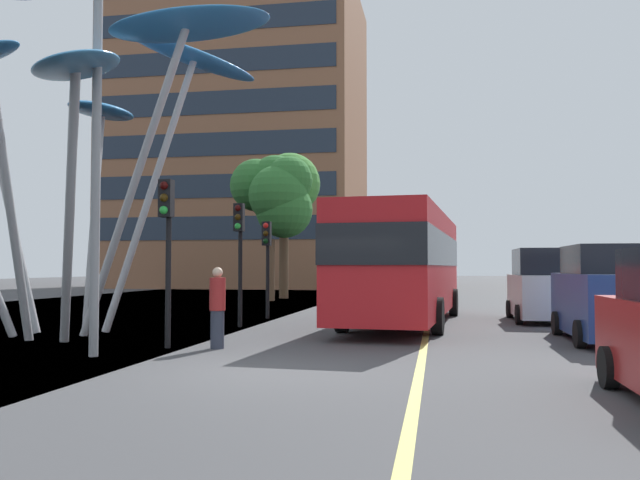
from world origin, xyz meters
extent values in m
cube|color=#424244|center=(0.00, 0.00, -0.05)|extent=(120.00, 240.00, 0.10)
cube|color=#E0D666|center=(2.53, 0.00, 0.00)|extent=(0.16, 144.00, 0.01)
cube|color=red|center=(1.84, 9.61, 1.83)|extent=(3.42, 11.63, 2.96)
cube|color=black|center=(1.84, 9.61, 2.25)|extent=(3.46, 11.75, 0.95)
cube|color=yellow|center=(2.30, 15.26, 3.01)|extent=(1.38, 0.21, 0.36)
cube|color=#B2B2B7|center=(1.84, 9.61, 3.43)|extent=(2.19, 4.15, 0.24)
cylinder|color=black|center=(3.38, 13.05, 0.48)|extent=(0.36, 0.98, 0.96)
cylinder|color=black|center=(0.89, 13.25, 0.48)|extent=(0.36, 0.98, 0.96)
cylinder|color=black|center=(2.83, 6.36, 0.48)|extent=(0.36, 0.98, 0.96)
cylinder|color=black|center=(0.34, 6.57, 0.48)|extent=(0.36, 0.98, 0.96)
cylinder|color=#9EA0A5|center=(-4.54, 4.44, 3.82)|extent=(2.98, 0.47, 7.71)
ellipsoid|color=#388EDB|center=(-3.15, 4.31, 7.64)|extent=(4.41, 2.04, 0.54)
cylinder|color=#9EA0A5|center=(-5.01, 6.50, 3.95)|extent=(1.95, 2.25, 7.95)
ellipsoid|color=#388EDB|center=(-4.18, 7.49, 7.89)|extent=(3.66, 4.01, 0.90)
cylinder|color=#9EA0A5|center=(-6.81, 6.58, 3.15)|extent=(0.32, 1.13, 6.34)
ellipsoid|color=#388EDB|center=(-6.86, 7.03, 6.31)|extent=(1.96, 3.03, 0.59)
cylinder|color=#9EA0A5|center=(-8.80, 5.38, 3.88)|extent=(2.93, 1.17, 7.84)
cylinder|color=#9EA0A5|center=(-6.74, 2.51, 3.99)|extent=(0.34, 2.07, 8.02)
cylinder|color=#9EA0A5|center=(-4.95, 2.23, 2.86)|extent=(1.72, 2.38, 5.80)
ellipsoid|color=#4CA3E5|center=(-4.22, 1.17, 5.71)|extent=(3.24, 3.63, 0.92)
cylinder|color=black|center=(-2.86, 2.62, 1.80)|extent=(0.12, 0.12, 3.59)
cube|color=black|center=(-2.86, 2.48, 3.19)|extent=(0.28, 0.24, 0.80)
sphere|color=#390706|center=(-2.86, 2.35, 3.45)|extent=(0.18, 0.18, 0.18)
sphere|color=#3A2707|center=(-2.86, 2.35, 3.19)|extent=(0.18, 0.18, 0.18)
sphere|color=green|center=(-2.86, 2.35, 2.93)|extent=(0.18, 0.18, 0.18)
cylinder|color=black|center=(-2.79, 7.62, 1.78)|extent=(0.12, 0.12, 3.56)
cube|color=black|center=(-2.79, 7.48, 3.16)|extent=(0.28, 0.24, 0.80)
sphere|color=#390706|center=(-2.79, 7.35, 3.42)|extent=(0.18, 0.18, 0.18)
sphere|color=#3A2707|center=(-2.79, 7.35, 3.16)|extent=(0.18, 0.18, 0.18)
sphere|color=green|center=(-2.79, 7.35, 2.90)|extent=(0.18, 0.18, 0.18)
cylinder|color=black|center=(-2.78, 10.72, 1.62)|extent=(0.12, 0.12, 3.25)
cube|color=black|center=(-2.78, 10.58, 2.85)|extent=(0.28, 0.24, 0.80)
sphere|color=red|center=(-2.78, 10.45, 3.11)|extent=(0.18, 0.18, 0.18)
sphere|color=#3A2707|center=(-2.78, 10.45, 2.85)|extent=(0.18, 0.18, 0.18)
sphere|color=black|center=(-2.78, 10.45, 2.59)|extent=(0.18, 0.18, 0.18)
cylinder|color=black|center=(5.23, -0.68, 0.30)|extent=(0.20, 0.60, 0.60)
cube|color=navy|center=(6.67, 5.51, 0.88)|extent=(1.72, 4.40, 1.39)
cube|color=black|center=(6.67, 5.51, 1.90)|extent=(1.58, 2.42, 0.67)
cylinder|color=black|center=(7.53, 6.88, 0.30)|extent=(0.20, 0.60, 0.60)
cylinder|color=black|center=(5.81, 6.88, 0.30)|extent=(0.20, 0.60, 0.60)
cylinder|color=black|center=(5.81, 4.15, 0.30)|extent=(0.20, 0.60, 0.60)
cube|color=silver|center=(6.13, 11.17, 0.83)|extent=(1.79, 4.23, 1.30)
cube|color=black|center=(6.13, 11.17, 1.89)|extent=(1.65, 2.33, 0.84)
cylinder|color=black|center=(7.02, 12.48, 0.30)|extent=(0.20, 0.60, 0.60)
cylinder|color=black|center=(5.23, 12.48, 0.30)|extent=(0.20, 0.60, 0.60)
cylinder|color=black|center=(7.02, 9.86, 0.30)|extent=(0.20, 0.60, 0.60)
cylinder|color=black|center=(5.23, 9.86, 0.30)|extent=(0.20, 0.60, 0.60)
cylinder|color=gray|center=(-3.73, 1.12, 4.09)|extent=(0.18, 0.18, 8.19)
cylinder|color=brown|center=(-5.61, 22.03, 1.58)|extent=(0.43, 0.43, 3.17)
sphere|color=#2D6B2D|center=(-5.18, 21.92, 5.41)|extent=(3.04, 3.04, 3.04)
sphere|color=#2D6B2D|center=(-4.70, 22.24, 6.21)|extent=(2.47, 2.47, 2.47)
sphere|color=#2D6B2D|center=(-4.90, 22.07, 4.67)|extent=(2.92, 2.92, 2.92)
sphere|color=#2D6B2D|center=(-5.63, 23.10, 6.27)|extent=(2.80, 2.80, 2.80)
sphere|color=#2D6B2D|center=(-6.66, 23.03, 6.09)|extent=(2.81, 2.81, 2.81)
cylinder|color=brown|center=(-5.57, 24.80, 1.68)|extent=(0.51, 0.51, 3.35)
sphere|color=#428438|center=(-5.22, 24.77, 6.37)|extent=(3.39, 3.39, 3.39)
sphere|color=#428438|center=(-6.34, 25.85, 6.16)|extent=(2.47, 2.47, 2.47)
sphere|color=#428438|center=(-5.13, 23.78, 4.92)|extent=(2.72, 2.72, 2.72)
cylinder|color=#2D3342|center=(-1.78, 2.72, 0.40)|extent=(0.29, 0.29, 0.81)
cylinder|color=maroon|center=(-1.78, 2.72, 1.16)|extent=(0.34, 0.34, 0.70)
sphere|color=beige|center=(-1.78, 2.72, 1.61)|extent=(0.22, 0.22, 0.22)
cube|color=brown|center=(-14.30, 45.74, 13.08)|extent=(20.63, 15.81, 26.16)
cube|color=#1E2838|center=(-14.30, 37.81, 4.74)|extent=(19.39, 0.08, 1.83)
cube|color=#1E2838|center=(-14.30, 37.81, 8.01)|extent=(19.39, 0.08, 1.83)
cube|color=#1E2838|center=(-14.30, 37.81, 11.28)|extent=(19.39, 0.08, 1.83)
cube|color=#1E2838|center=(-14.30, 37.81, 14.55)|extent=(19.39, 0.08, 1.83)
cube|color=#1E2838|center=(-14.30, 37.81, 17.82)|extent=(19.39, 0.08, 1.83)
cube|color=#1E2838|center=(-14.30, 37.81, 21.09)|extent=(19.39, 0.08, 1.83)
camera|label=1|loc=(2.84, -10.69, 1.73)|focal=36.93mm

